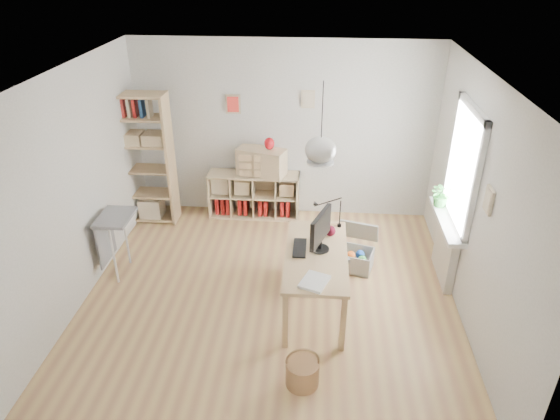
# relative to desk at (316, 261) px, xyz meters

# --- Properties ---
(ground) EXTENTS (4.50, 4.50, 0.00)m
(ground) POSITION_rel_desk_xyz_m (-0.55, 0.15, -0.66)
(ground) COLOR tan
(ground) RESTS_ON ground
(room_shell) EXTENTS (4.50, 4.50, 4.50)m
(room_shell) POSITION_rel_desk_xyz_m (-0.00, 0.00, 1.34)
(room_shell) COLOR white
(room_shell) RESTS_ON ground
(window_unit) EXTENTS (0.07, 1.16, 1.46)m
(window_unit) POSITION_rel_desk_xyz_m (1.68, 0.75, 0.89)
(window_unit) COLOR white
(window_unit) RESTS_ON ground
(radiator) EXTENTS (0.10, 0.80, 0.80)m
(radiator) POSITION_rel_desk_xyz_m (1.64, 0.75, -0.26)
(radiator) COLOR silver
(radiator) RESTS_ON ground
(windowsill) EXTENTS (0.22, 1.20, 0.06)m
(windowsill) POSITION_rel_desk_xyz_m (1.59, 0.75, 0.17)
(windowsill) COLOR white
(windowsill) RESTS_ON radiator
(desk) EXTENTS (0.70, 1.50, 0.75)m
(desk) POSITION_rel_desk_xyz_m (0.00, 0.00, 0.00)
(desk) COLOR tan
(desk) RESTS_ON ground
(cube_shelf) EXTENTS (1.40, 0.38, 0.72)m
(cube_shelf) POSITION_rel_desk_xyz_m (-1.02, 2.23, -0.36)
(cube_shelf) COLOR beige
(cube_shelf) RESTS_ON ground
(tall_bookshelf) EXTENTS (0.80, 0.38, 2.00)m
(tall_bookshelf) POSITION_rel_desk_xyz_m (-2.59, 1.95, 0.43)
(tall_bookshelf) COLOR tan
(tall_bookshelf) RESTS_ON ground
(side_table) EXTENTS (0.40, 0.55, 0.85)m
(side_table) POSITION_rel_desk_xyz_m (-2.59, 0.50, 0.01)
(side_table) COLOR gray
(side_table) RESTS_ON ground
(chair) EXTENTS (0.50, 0.50, 0.78)m
(chair) POSITION_rel_desk_xyz_m (0.15, 0.53, -0.21)
(chair) COLOR gray
(chair) RESTS_ON ground
(wicker_basket) EXTENTS (0.33, 0.33, 0.46)m
(wicker_basket) POSITION_rel_desk_xyz_m (-0.10, -1.20, -0.51)
(wicker_basket) COLOR #9A7345
(wicker_basket) RESTS_ON ground
(storage_chest) EXTENTS (0.67, 0.71, 0.56)m
(storage_chest) POSITION_rel_desk_xyz_m (0.50, 0.90, -0.47)
(storage_chest) COLOR beige
(storage_chest) RESTS_ON ground
(monitor) EXTENTS (0.23, 0.52, 0.47)m
(monitor) POSITION_rel_desk_xyz_m (0.04, 0.09, 0.36)
(monitor) COLOR black
(monitor) RESTS_ON desk
(keyboard) EXTENTS (0.15, 0.40, 0.02)m
(keyboard) POSITION_rel_desk_xyz_m (-0.19, 0.09, 0.10)
(keyboard) COLOR black
(keyboard) RESTS_ON desk
(task_lamp) EXTENTS (0.36, 0.13, 0.38)m
(task_lamp) POSITION_rel_desk_xyz_m (0.10, 0.59, 0.35)
(task_lamp) COLOR black
(task_lamp) RESTS_ON desk
(yarn_ball) EXTENTS (0.13, 0.13, 0.13)m
(yarn_ball) POSITION_rel_desk_xyz_m (0.16, 0.41, 0.16)
(yarn_ball) COLOR #490916
(yarn_ball) RESTS_ON desk
(paper_tray) EXTENTS (0.35, 0.38, 0.03)m
(paper_tray) POSITION_rel_desk_xyz_m (-0.01, -0.55, 0.11)
(paper_tray) COLOR white
(paper_tray) RESTS_ON desk
(drawer_chest) EXTENTS (0.79, 0.53, 0.41)m
(drawer_chest) POSITION_rel_desk_xyz_m (-0.87, 2.19, 0.27)
(drawer_chest) COLOR beige
(drawer_chest) RESTS_ON cube_shelf
(red_vase) EXTENTS (0.15, 0.15, 0.18)m
(red_vase) POSITION_rel_desk_xyz_m (-0.75, 2.19, 0.57)
(red_vase) COLOR maroon
(red_vase) RESTS_ON drawer_chest
(potted_plant) EXTENTS (0.33, 0.30, 0.34)m
(potted_plant) POSITION_rel_desk_xyz_m (1.57, 1.09, 0.37)
(potted_plant) COLOR #2B732E
(potted_plant) RESTS_ON windowsill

